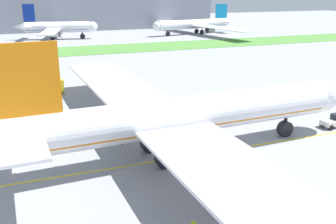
# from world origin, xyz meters

# --- Properties ---
(ground_plane) EXTENTS (600.00, 600.00, 0.00)m
(ground_plane) POSITION_xyz_m (0.00, 0.00, 0.00)
(ground_plane) COLOR gray
(ground_plane) RESTS_ON ground
(apron_taxi_line) EXTENTS (280.00, 0.36, 0.01)m
(apron_taxi_line) POSITION_xyz_m (0.00, 1.55, 0.00)
(apron_taxi_line) COLOR yellow
(apron_taxi_line) RESTS_ON ground
(grass_median_strip) EXTENTS (320.00, 24.00, 0.10)m
(grass_median_strip) POSITION_xyz_m (0.00, 104.00, 0.05)
(grass_median_strip) COLOR #4C8438
(grass_median_strip) RESTS_ON ground
(airliner_foreground) EXTENTS (56.74, 91.27, 16.79)m
(airliner_foreground) POSITION_xyz_m (0.44, 2.27, 5.70)
(airliner_foreground) COLOR white
(airliner_foreground) RESTS_ON ground
(pushback_tug) EXTENTS (6.15, 2.59, 2.23)m
(pushback_tug) POSITION_xyz_m (29.85, 3.73, 1.02)
(pushback_tug) COLOR white
(pushback_tug) RESTS_ON ground
(ground_crew_wingwalker_port) EXTENTS (0.30, 0.62, 1.76)m
(ground_crew_wingwalker_port) POSITION_xyz_m (-5.64, 8.66, 1.07)
(ground_crew_wingwalker_port) COLOR black
(ground_crew_wingwalker_port) RESTS_ON ground
(service_truck_baggage_loader) EXTENTS (5.58, 3.09, 3.18)m
(service_truck_baggage_loader) POSITION_xyz_m (-13.14, 42.29, 1.68)
(service_truck_baggage_loader) COLOR yellow
(service_truck_baggage_loader) RESTS_ON ground
(parked_airliner_far_left) EXTENTS (37.27, 57.14, 15.95)m
(parked_airliner_far_left) POSITION_xyz_m (-2.85, 142.91, 5.40)
(parked_airliner_far_left) COLOR white
(parked_airliner_far_left) RESTS_ON ground
(parked_airliner_far_centre) EXTENTS (49.53, 80.50, 14.74)m
(parked_airliner_far_centre) POSITION_xyz_m (66.57, 140.35, 5.00)
(parked_airliner_far_centre) COLOR white
(parked_airliner_far_centre) RESTS_ON ground
(terminal_building) EXTENTS (138.64, 20.00, 18.00)m
(terminal_building) POSITION_xyz_m (22.71, 184.10, 9.00)
(terminal_building) COLOR gray
(terminal_building) RESTS_ON ground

